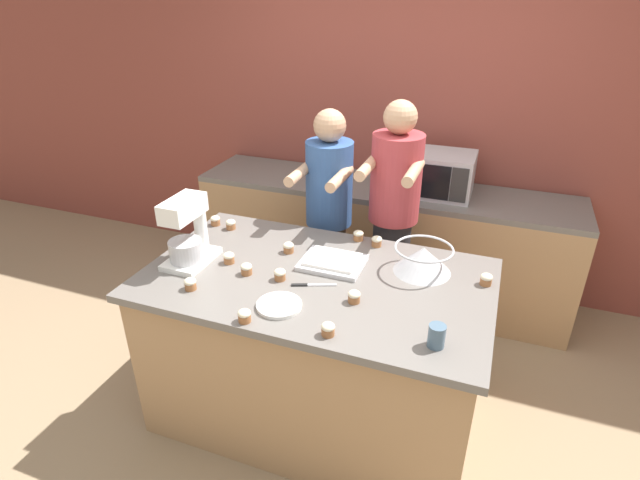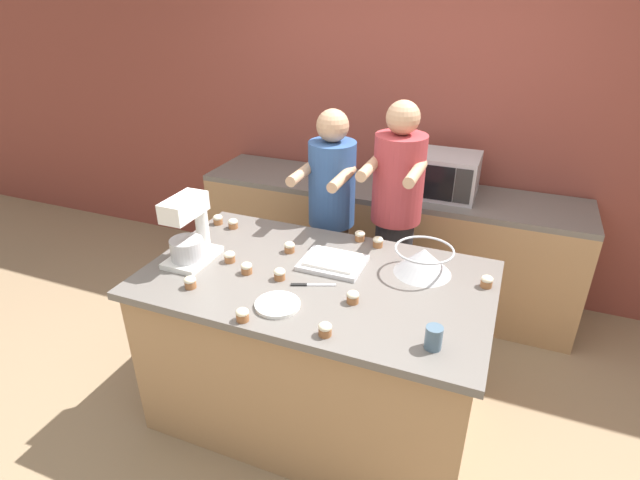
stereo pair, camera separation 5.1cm
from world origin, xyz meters
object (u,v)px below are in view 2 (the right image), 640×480
Objects in this scene: cupcake_3 at (360,236)px; cupcake_4 at (190,282)px; cupcake_1 at (325,329)px; cupcake_6 at (218,219)px; cupcake_5 at (233,223)px; cupcake_7 at (242,315)px; baking_tray at (333,262)px; person_left at (331,223)px; cupcake_2 at (378,242)px; cupcake_11 at (230,257)px; person_right at (395,228)px; knife at (310,285)px; drinking_glass at (434,338)px; cupcake_8 at (247,268)px; cupcake_0 at (280,274)px; cupcake_10 at (289,247)px; cupcake_12 at (353,297)px; mixing_bowl at (423,260)px; microwave_oven at (438,174)px; small_plate at (278,305)px; cupcake_9 at (487,281)px; stand_mixer at (189,233)px.

cupcake_3 is 0.99m from cupcake_4.
cupcake_6 is at bearing 142.64° from cupcake_1.
cupcake_5 is 1.00× the size of cupcake_7.
cupcake_6 is (-0.83, 0.21, 0.01)m from baking_tray.
cupcake_6 is (-0.58, -0.42, 0.11)m from person_left.
cupcake_2 is 0.82m from cupcake_11.
knife is (-0.21, -0.85, 0.04)m from person_right.
person_left is 15.72× the size of drinking_glass.
cupcake_4 and cupcake_8 have the same top height.
cupcake_1 is at bearing -70.40° from person_left.
cupcake_0 is 0.60m from cupcake_3.
cupcake_1 is 1.00× the size of cupcake_3.
cupcake_10 is at bearing 170.98° from baking_tray.
cupcake_10 is (-0.45, 0.61, 0.00)m from cupcake_1.
person_left reaches higher than cupcake_6.
cupcake_12 is at bearing -63.68° from person_left.
cupcake_5 is (-1.16, 0.09, -0.04)m from mixing_bowl.
cupcake_5 and cupcake_12 have the same top height.
cupcake_6 is at bearing -157.37° from person_right.
drinking_glass is at bearing -37.93° from baking_tray.
microwave_oven reaches higher than cupcake_1.
drinking_glass is at bearing -54.53° from cupcake_3.
person_left is at bearing 42.76° from cupcake_5.
cupcake_9 reaches higher than small_plate.
small_plate is 3.45× the size of cupcake_3.
stand_mixer reaches higher than cupcake_0.
person_left is 1.26m from cupcake_1.
cupcake_3 is (0.04, 0.32, 0.01)m from baking_tray.
small_plate is at bearing -102.54° from baking_tray.
stand_mixer reaches higher than drinking_glass.
cupcake_3 is at bearing 7.40° from cupcake_6.
baking_tray is at bearing 82.02° from knife.
cupcake_1 is 1.00× the size of cupcake_7.
mixing_bowl is 4.94× the size of cupcake_6.
mixing_bowl is 1.00m from cupcake_11.
cupcake_2 is 1.00× the size of cupcake_6.
person_left is at bearing 97.71° from small_plate.
drinking_glass is 1.17m from cupcake_11.
microwave_oven is 8.92× the size of cupcake_2.
small_plate is (-0.55, -0.55, -0.06)m from mixing_bowl.
stand_mixer is 0.44m from cupcake_5.
drinking_glass is 1.66× the size of cupcake_6.
cupcake_4 is 0.72m from cupcake_6.
cupcake_1 and cupcake_11 have the same top height.
person_left is at bearing 111.49° from baking_tray.
small_plate is at bearing -152.77° from cupcake_12.
stand_mixer reaches higher than cupcake_11.
cupcake_9 is at bearing 74.40° from drinking_glass.
stand_mixer is 0.93m from cupcake_12.
knife is at bearing -110.55° from cupcake_2.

